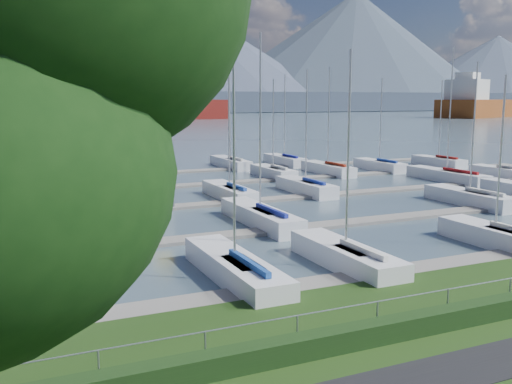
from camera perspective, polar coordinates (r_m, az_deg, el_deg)
path at (r=18.48m, az=20.28°, el=-16.21°), size 160.00×2.00×0.04m
water at (r=275.09m, az=-21.86°, el=6.92°), size 800.00×540.00×0.20m
hedge at (r=20.10m, az=15.03°, el=-12.77°), size 80.00×0.70×0.70m
fence at (r=20.09m, az=14.41°, el=-10.16°), size 80.00×0.04×0.04m
foothill at (r=344.92m, az=-22.46°, el=8.30°), size 900.00×80.00×12.00m
mountains at (r=421.57m, az=-22.15°, el=13.92°), size 1190.00×360.00×115.00m
docks at (r=43.18m, az=-7.64°, el=-1.48°), size 90.00×41.60×0.25m
crane at (r=43.66m, az=-11.13°, el=5.88°), size 7.38×13.04×22.35m
cargo_ship_mid at (r=233.79m, az=-16.25°, el=7.89°), size 99.32×27.37×21.50m
cargo_ship_east at (r=285.40m, az=22.08°, el=7.82°), size 77.63×45.37×21.50m
sailboat_fleet at (r=44.33m, az=-11.39°, el=5.93°), size 74.78×49.77×13.33m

